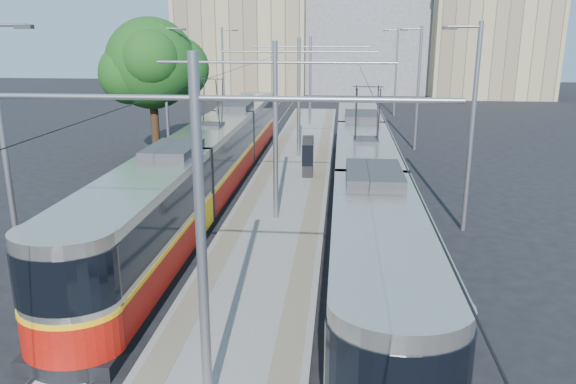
# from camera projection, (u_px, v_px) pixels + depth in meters

# --- Properties ---
(ground) EXTENTS (160.00, 160.00, 0.00)m
(ground) POSITION_uv_depth(u_px,v_px,m) (243.00, 320.00, 15.39)
(ground) COLOR black
(ground) RESTS_ON ground
(platform) EXTENTS (4.00, 50.00, 0.30)m
(platform) POSITION_uv_depth(u_px,v_px,m) (294.00, 169.00, 31.62)
(platform) COLOR gray
(platform) RESTS_ON ground
(tactile_strip_left) EXTENTS (0.70, 50.00, 0.01)m
(tactile_strip_left) POSITION_uv_depth(u_px,v_px,m) (269.00, 166.00, 31.71)
(tactile_strip_left) COLOR gray
(tactile_strip_left) RESTS_ON platform
(tactile_strip_right) EXTENTS (0.70, 50.00, 0.01)m
(tactile_strip_right) POSITION_uv_depth(u_px,v_px,m) (320.00, 167.00, 31.45)
(tactile_strip_right) COLOR gray
(tactile_strip_right) RESTS_ON platform
(rails) EXTENTS (8.71, 70.00, 0.03)m
(rails) POSITION_uv_depth(u_px,v_px,m) (294.00, 172.00, 31.66)
(rails) COLOR gray
(rails) RESTS_ON ground
(track_arrow) EXTENTS (1.20, 5.00, 0.01)m
(track_arrow) POSITION_uv_depth(u_px,v_px,m) (65.00, 377.00, 12.84)
(track_arrow) COLOR silver
(track_arrow) RESTS_ON ground
(tram_left) EXTENTS (2.43, 31.65, 5.50)m
(tram_left) POSITION_uv_depth(u_px,v_px,m) (213.00, 159.00, 27.18)
(tram_left) COLOR black
(tram_left) RESTS_ON ground
(tram_right) EXTENTS (2.43, 31.00, 5.50)m
(tram_right) POSITION_uv_depth(u_px,v_px,m) (365.00, 175.00, 23.42)
(tram_right) COLOR black
(tram_right) RESTS_ON ground
(catenary) EXTENTS (9.20, 70.00, 7.00)m
(catenary) POSITION_uv_depth(u_px,v_px,m) (290.00, 97.00, 27.70)
(catenary) COLOR gray
(catenary) RESTS_ON platform
(street_lamps) EXTENTS (15.18, 38.22, 8.00)m
(street_lamps) POSITION_uv_depth(u_px,v_px,m) (300.00, 90.00, 34.34)
(street_lamps) COLOR gray
(street_lamps) RESTS_ON ground
(shelter) EXTENTS (0.59, 0.95, 2.09)m
(shelter) POSITION_uv_depth(u_px,v_px,m) (308.00, 156.00, 29.29)
(shelter) COLOR black
(shelter) RESTS_ON platform
(tree) EXTENTS (5.85, 5.40, 8.49)m
(tree) POSITION_uv_depth(u_px,v_px,m) (158.00, 65.00, 33.01)
(tree) COLOR #382314
(tree) RESTS_ON ground
(building_left) EXTENTS (16.32, 12.24, 14.48)m
(building_left) POSITION_uv_depth(u_px,v_px,m) (245.00, 35.00, 71.75)
(building_left) COLOR tan
(building_left) RESTS_ON ground
(building_centre) EXTENTS (18.36, 14.28, 14.95)m
(building_centre) POSITION_uv_depth(u_px,v_px,m) (370.00, 33.00, 74.05)
(building_centre) COLOR gray
(building_centre) RESTS_ON ground
(building_right) EXTENTS (14.28, 10.20, 13.15)m
(building_right) POSITION_uv_depth(u_px,v_px,m) (489.00, 41.00, 67.28)
(building_right) COLOR tan
(building_right) RESTS_ON ground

